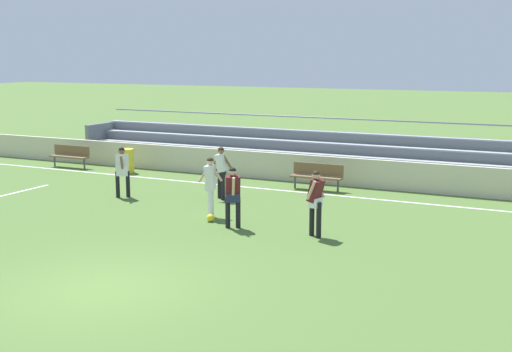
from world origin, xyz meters
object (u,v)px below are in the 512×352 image
Objects in this scene: player_white_overlapping at (210,182)px; player_white_deep_cover at (221,168)px; player_dark_pressing_high at (233,192)px; bench_near_bin at (70,154)px; player_white_dropping_back at (122,168)px; bench_centre_sideline at (317,174)px; trash_bin at (127,161)px; soccer_ball at (211,218)px; bleacher_stand at (317,151)px; player_dark_wide_right at (316,197)px.

player_white_deep_cover is at bearing 111.69° from player_white_overlapping.
player_white_deep_cover is (-2.04, 3.07, 0.04)m from player_dark_pressing_high.
bench_near_bin is 6.78m from player_white_dropping_back.
player_white_deep_cover reaches higher than bench_centre_sideline.
bench_centre_sideline is 1.92× the size of trash_bin.
trash_bin is (-7.93, -0.01, -0.08)m from bench_centre_sideline.
trash_bin is at bearing 154.45° from player_white_deep_cover.
player_white_dropping_back reaches higher than trash_bin.
soccer_ball is (-1.05, -5.50, -0.44)m from bench_centre_sideline.
player_white_dropping_back is (-3.01, -1.13, -0.03)m from player_white_deep_cover.
bleacher_stand is at bearing 110.80° from bench_centre_sideline.
player_white_overlapping reaches higher than bench_near_bin.
bench_centre_sideline is at bearing 0.07° from trash_bin.
bleacher_stand is 95.91× the size of soccer_ball.
trash_bin is 11.55m from player_dark_wide_right.
player_white_deep_cover is 3.12m from soccer_ball.
player_white_dropping_back reaches higher than player_dark_pressing_high.
player_white_overlapping is at bearing -68.31° from player_white_deep_cover.
bench_near_bin is at bearing 162.22° from player_white_deep_cover.
player_dark_wide_right reaches higher than bench_near_bin.
player_dark_pressing_high is 5.40m from player_white_dropping_back.
trash_bin is at bearing 143.18° from player_dark_pressing_high.
soccer_ball is at bearing -66.97° from player_white_deep_cover.
bleacher_stand is 22.47× the size of trash_bin.
player_white_overlapping is 1.02× the size of player_white_deep_cover.
player_white_overlapping is at bearing -27.91° from bench_near_bin.
bench_near_bin is at bearing 180.00° from bench_centre_sideline.
trash_bin is at bearing 141.45° from soccer_ball.
player_dark_wide_right is 3.29m from soccer_ball.
bench_centre_sideline is at bearing 110.32° from player_dark_wide_right.
bench_near_bin and bench_centre_sideline have the same top height.
player_white_deep_cover is at bearing 123.56° from player_dark_pressing_high.
bench_near_bin is 10.71m from player_white_overlapping.
bench_near_bin is 1.05× the size of player_white_overlapping.
bench_near_bin is (-9.54, -3.24, -0.31)m from bleacher_stand.
bench_centre_sideline is (1.23, -3.24, -0.31)m from bleacher_stand.
player_white_overlapping is 4.07m from player_white_dropping_back.
player_dark_wide_right is (4.32, -2.95, 0.01)m from player_white_deep_cover.
player_white_dropping_back is at bearing 166.10° from player_dark_wide_right.
bench_centre_sideline is 1.10× the size of player_white_dropping_back.
bench_centre_sideline is 7.93m from trash_bin.
bleacher_stand is at bearing 18.77° from bench_near_bin.
soccer_ball is at bearing -21.20° from player_white_dropping_back.
player_dark_wide_right is (2.11, -5.69, 0.47)m from bench_centre_sideline.
bleacher_stand is 3.48m from bench_centre_sideline.
player_white_deep_cover is 1.03× the size of player_white_dropping_back.
player_dark_wide_right is (3.34, -8.93, 0.16)m from bleacher_stand.
bench_centre_sideline is (10.77, 0.00, 0.00)m from bench_near_bin.
player_white_dropping_back is at bearing -119.28° from bleacher_stand.
bench_centre_sideline is 5.20m from player_white_overlapping.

